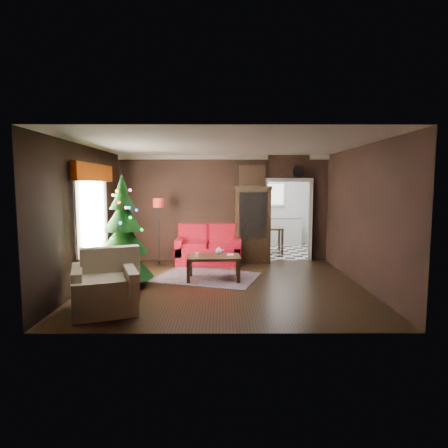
{
  "coord_description": "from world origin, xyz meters",
  "views": [
    {
      "loc": [
        -0.02,
        -7.44,
        2.03
      ],
      "look_at": [
        0.0,
        0.9,
        1.15
      ],
      "focal_mm": 30.09,
      "sensor_mm": 36.0,
      "label": 1
    }
  ],
  "objects_px": {
    "wall_clock": "(298,171)",
    "kitchen_table": "(270,240)",
    "loveseat": "(208,245)",
    "christmas_tree": "(123,234)",
    "armchair": "(104,283)",
    "floor_lamp": "(159,232)",
    "coffee_table": "(214,268)",
    "curio_cabinet": "(253,226)",
    "teapot": "(219,251)"
  },
  "relations": [
    {
      "from": "kitchen_table",
      "to": "armchair",
      "type": "bearing_deg",
      "value": -122.25
    },
    {
      "from": "teapot",
      "to": "kitchen_table",
      "type": "bearing_deg",
      "value": 63.78
    },
    {
      "from": "loveseat",
      "to": "curio_cabinet",
      "type": "distance_m",
      "value": 1.25
    },
    {
      "from": "armchair",
      "to": "teapot",
      "type": "relative_size",
      "value": 6.55
    },
    {
      "from": "floor_lamp",
      "to": "armchair",
      "type": "bearing_deg",
      "value": -94.57
    },
    {
      "from": "curio_cabinet",
      "to": "christmas_tree",
      "type": "distance_m",
      "value": 3.62
    },
    {
      "from": "coffee_table",
      "to": "kitchen_table",
      "type": "distance_m",
      "value": 3.67
    },
    {
      "from": "curio_cabinet",
      "to": "floor_lamp",
      "type": "distance_m",
      "value": 2.42
    },
    {
      "from": "coffee_table",
      "to": "teapot",
      "type": "height_order",
      "value": "teapot"
    },
    {
      "from": "floor_lamp",
      "to": "wall_clock",
      "type": "distance_m",
      "value": 3.95
    },
    {
      "from": "coffee_table",
      "to": "teapot",
      "type": "relative_size",
      "value": 7.1
    },
    {
      "from": "christmas_tree",
      "to": "coffee_table",
      "type": "relative_size",
      "value": 1.97
    },
    {
      "from": "loveseat",
      "to": "teapot",
      "type": "distance_m",
      "value": 1.46
    },
    {
      "from": "curio_cabinet",
      "to": "teapot",
      "type": "xyz_separation_m",
      "value": [
        -0.87,
        -1.65,
        -0.36
      ]
    },
    {
      "from": "christmas_tree",
      "to": "loveseat",
      "type": "bearing_deg",
      "value": 53.23
    },
    {
      "from": "wall_clock",
      "to": "kitchen_table",
      "type": "height_order",
      "value": "wall_clock"
    },
    {
      "from": "curio_cabinet",
      "to": "loveseat",
      "type": "bearing_deg",
      "value": -169.17
    },
    {
      "from": "loveseat",
      "to": "armchair",
      "type": "distance_m",
      "value": 3.93
    },
    {
      "from": "armchair",
      "to": "coffee_table",
      "type": "bearing_deg",
      "value": 29.01
    },
    {
      "from": "floor_lamp",
      "to": "kitchen_table",
      "type": "distance_m",
      "value": 3.54
    },
    {
      "from": "christmas_tree",
      "to": "coffee_table",
      "type": "bearing_deg",
      "value": 15.67
    },
    {
      "from": "loveseat",
      "to": "kitchen_table",
      "type": "xyz_separation_m",
      "value": [
        1.8,
        1.65,
        -0.12
      ]
    },
    {
      "from": "loveseat",
      "to": "christmas_tree",
      "type": "bearing_deg",
      "value": -126.77
    },
    {
      "from": "christmas_tree",
      "to": "kitchen_table",
      "type": "xyz_separation_m",
      "value": [
        3.4,
        3.78,
        -0.68
      ]
    },
    {
      "from": "teapot",
      "to": "wall_clock",
      "type": "height_order",
      "value": "wall_clock"
    },
    {
      "from": "christmas_tree",
      "to": "armchair",
      "type": "xyz_separation_m",
      "value": [
        0.07,
        -1.49,
        -0.59
      ]
    },
    {
      "from": "loveseat",
      "to": "wall_clock",
      "type": "height_order",
      "value": "wall_clock"
    },
    {
      "from": "christmas_tree",
      "to": "teapot",
      "type": "relative_size",
      "value": 14.01
    },
    {
      "from": "curio_cabinet",
      "to": "floor_lamp",
      "type": "bearing_deg",
      "value": -172.62
    },
    {
      "from": "christmas_tree",
      "to": "armchair",
      "type": "relative_size",
      "value": 2.14
    },
    {
      "from": "curio_cabinet",
      "to": "armchair",
      "type": "height_order",
      "value": "curio_cabinet"
    },
    {
      "from": "floor_lamp",
      "to": "curio_cabinet",
      "type": "bearing_deg",
      "value": 7.38
    },
    {
      "from": "floor_lamp",
      "to": "wall_clock",
      "type": "bearing_deg",
      "value": 7.76
    },
    {
      "from": "teapot",
      "to": "wall_clock",
      "type": "distance_m",
      "value": 3.29
    },
    {
      "from": "curio_cabinet",
      "to": "armchair",
      "type": "xyz_separation_m",
      "value": [
        -2.68,
        -3.84,
        -0.49
      ]
    },
    {
      "from": "wall_clock",
      "to": "kitchen_table",
      "type": "relative_size",
      "value": 0.43
    },
    {
      "from": "loveseat",
      "to": "teapot",
      "type": "bearing_deg",
      "value": -78.7
    },
    {
      "from": "loveseat",
      "to": "teapot",
      "type": "relative_size",
      "value": 10.74
    },
    {
      "from": "wall_clock",
      "to": "floor_lamp",
      "type": "bearing_deg",
      "value": -172.24
    },
    {
      "from": "kitchen_table",
      "to": "curio_cabinet",
      "type": "bearing_deg",
      "value": -114.44
    },
    {
      "from": "floor_lamp",
      "to": "wall_clock",
      "type": "xyz_separation_m",
      "value": [
        3.59,
        0.49,
        1.55
      ]
    },
    {
      "from": "floor_lamp",
      "to": "loveseat",
      "type": "bearing_deg",
      "value": 4.14
    },
    {
      "from": "curio_cabinet",
      "to": "wall_clock",
      "type": "distance_m",
      "value": 1.88
    },
    {
      "from": "christmas_tree",
      "to": "coffee_table",
      "type": "distance_m",
      "value": 2.0
    },
    {
      "from": "christmas_tree",
      "to": "kitchen_table",
      "type": "height_order",
      "value": "christmas_tree"
    },
    {
      "from": "armchair",
      "to": "christmas_tree",
      "type": "bearing_deg",
      "value": 72.33
    },
    {
      "from": "teapot",
      "to": "curio_cabinet",
      "type": "bearing_deg",
      "value": 62.27
    },
    {
      "from": "loveseat",
      "to": "kitchen_table",
      "type": "relative_size",
      "value": 2.27
    },
    {
      "from": "floor_lamp",
      "to": "kitchen_table",
      "type": "height_order",
      "value": "floor_lamp"
    },
    {
      "from": "teapot",
      "to": "wall_clock",
      "type": "xyz_separation_m",
      "value": [
        2.07,
        1.83,
        1.79
      ]
    }
  ]
}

